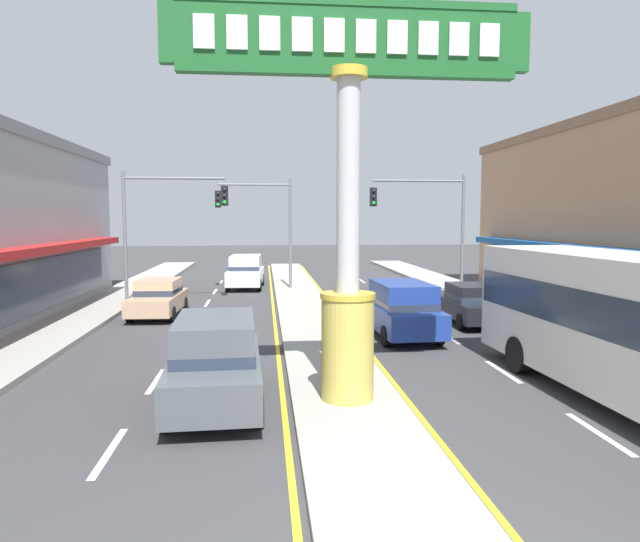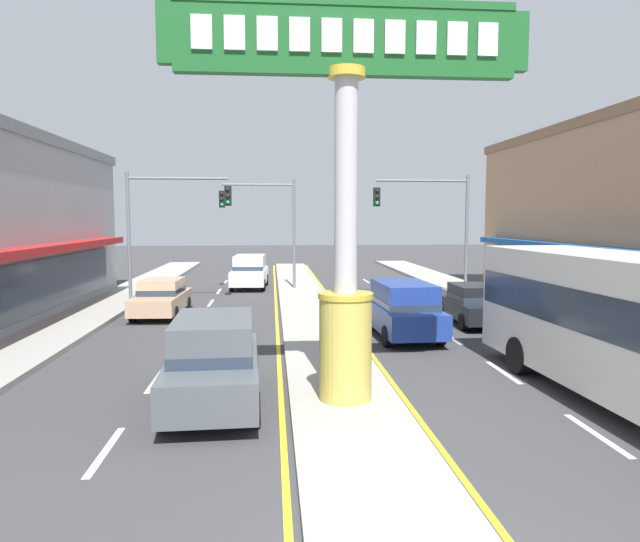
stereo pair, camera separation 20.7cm
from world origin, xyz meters
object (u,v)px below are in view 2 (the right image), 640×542
at_px(traffic_light_right_side, 433,214).
at_px(sedan_kerb_right, 162,297).
at_px(sedan_far_right_lane, 474,304).
at_px(suv_far_left_oncoming, 403,309).
at_px(district_sign, 346,191).
at_px(suv_mid_left_lane, 250,271).
at_px(suv_near_left_lane, 214,360).
at_px(traffic_light_median_far, 267,216).
at_px(traffic_light_left_side, 167,214).

height_order(traffic_light_right_side, sedan_kerb_right, traffic_light_right_side).
bearing_deg(sedan_far_right_lane, suv_far_left_oncoming, -145.90).
distance_m(district_sign, suv_mid_left_lane, 21.80).
bearing_deg(suv_mid_left_lane, sedan_kerb_right, -109.54).
xyz_separation_m(district_sign, suv_near_left_lane, (-2.86, 0.34, -3.64)).
xyz_separation_m(traffic_light_right_side, suv_mid_left_lane, (-9.30, 5.29, -3.26)).
distance_m(district_sign, suv_near_left_lane, 4.65).
bearing_deg(suv_mid_left_lane, suv_far_left_oncoming, -68.35).
xyz_separation_m(district_sign, suv_mid_left_lane, (-2.85, 21.30, -3.64)).
xyz_separation_m(traffic_light_right_side, suv_far_left_oncoming, (-3.58, -9.11, -3.26)).
distance_m(district_sign, traffic_light_right_side, 17.26).
distance_m(district_sign, sedan_kerb_right, 14.02).
height_order(sedan_far_right_lane, suv_mid_left_lane, suv_mid_left_lane).
distance_m(district_sign, sedan_far_right_lane, 11.66).
xyz_separation_m(traffic_light_median_far, suv_near_left_lane, (-1.05, -19.72, -3.21)).
distance_m(suv_near_left_lane, suv_far_left_oncoming, 8.71).
distance_m(suv_far_left_oncoming, sedan_kerb_right, 10.36).
bearing_deg(sedan_kerb_right, traffic_light_right_side, 17.66).
bearing_deg(traffic_light_right_side, suv_near_left_lane, -120.70).
distance_m(traffic_light_median_far, suv_mid_left_lane, 3.60).
xyz_separation_m(district_sign, traffic_light_median_far, (-1.81, 20.05, -0.43)).
bearing_deg(sedan_kerb_right, district_sign, -62.83).
xyz_separation_m(traffic_light_right_side, suv_near_left_lane, (-9.30, -15.67, -3.26)).
bearing_deg(suv_near_left_lane, suv_far_left_oncoming, 48.91).
distance_m(traffic_light_left_side, sedan_kerb_right, 4.76).
bearing_deg(district_sign, suv_near_left_lane, 173.30).
bearing_deg(sedan_far_right_lane, suv_mid_left_lane, 126.52).
relative_size(traffic_light_right_side, suv_far_left_oncoming, 1.33).
bearing_deg(sedan_far_right_lane, traffic_light_median_far, 126.10).
bearing_deg(district_sign, traffic_light_median_far, 95.15).
relative_size(district_sign, suv_far_left_oncoming, 1.79).
relative_size(traffic_light_left_side, sedan_kerb_right, 1.42).
height_order(district_sign, sedan_far_right_lane, district_sign).
relative_size(district_sign, sedan_far_right_lane, 1.94).
xyz_separation_m(suv_near_left_lane, suv_far_left_oncoming, (5.72, 6.56, 0.00)).
bearing_deg(traffic_light_left_side, sedan_kerb_right, -84.96).
xyz_separation_m(sedan_far_right_lane, suv_far_left_oncoming, (-3.30, -2.23, 0.20)).
relative_size(traffic_light_left_side, traffic_light_median_far, 1.00).
distance_m(traffic_light_right_side, sedan_kerb_right, 13.67).
distance_m(traffic_light_right_side, suv_far_left_oncoming, 10.32).
bearing_deg(traffic_light_left_side, sedan_far_right_lane, -25.94).
bearing_deg(traffic_light_right_side, sedan_far_right_lane, -92.38).
xyz_separation_m(traffic_light_left_side, traffic_light_right_side, (12.89, 0.75, 0.00)).
height_order(district_sign, traffic_light_right_side, district_sign).
relative_size(sedan_far_right_lane, suv_mid_left_lane, 0.92).
distance_m(traffic_light_left_side, traffic_light_right_side, 12.91).
xyz_separation_m(traffic_light_median_far, sedan_kerb_right, (-4.35, -8.06, -3.41)).
bearing_deg(sedan_kerb_right, suv_far_left_oncoming, -29.48).
relative_size(district_sign, suv_mid_left_lane, 1.79).
xyz_separation_m(suv_near_left_lane, sedan_kerb_right, (-3.29, 11.66, -0.20)).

